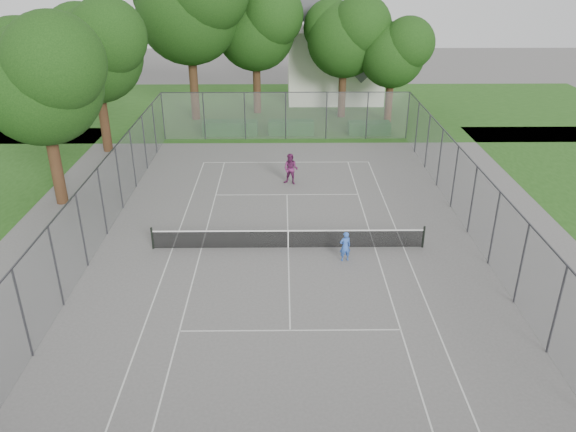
{
  "coord_description": "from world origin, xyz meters",
  "views": [
    {
      "loc": [
        -0.26,
        -23.39,
        12.78
      ],
      "look_at": [
        0.0,
        1.0,
        1.2
      ],
      "focal_mm": 35.0,
      "sensor_mm": 36.0,
      "label": 1
    }
  ],
  "objects_px": {
    "girl_player": "(345,246)",
    "house": "(335,53)",
    "tennis_net": "(288,238)",
    "woman_player": "(291,169)"
  },
  "relations": [
    {
      "from": "tennis_net",
      "to": "house",
      "type": "height_order",
      "value": "house"
    },
    {
      "from": "tennis_net",
      "to": "woman_player",
      "type": "relative_size",
      "value": 6.82
    },
    {
      "from": "tennis_net",
      "to": "house",
      "type": "distance_m",
      "value": 30.12
    },
    {
      "from": "woman_player",
      "to": "tennis_net",
      "type": "bearing_deg",
      "value": -71.16
    },
    {
      "from": "girl_player",
      "to": "house",
      "type": "bearing_deg",
      "value": -108.68
    },
    {
      "from": "tennis_net",
      "to": "girl_player",
      "type": "xyz_separation_m",
      "value": [
        2.55,
        -1.2,
        0.21
      ]
    },
    {
      "from": "girl_player",
      "to": "tennis_net",
      "type": "bearing_deg",
      "value": -40.02
    },
    {
      "from": "tennis_net",
      "to": "woman_player",
      "type": "xyz_separation_m",
      "value": [
        0.25,
        8.08,
        0.43
      ]
    },
    {
      "from": "girl_player",
      "to": "woman_player",
      "type": "distance_m",
      "value": 9.56
    },
    {
      "from": "house",
      "to": "girl_player",
      "type": "relative_size",
      "value": 7.36
    }
  ]
}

